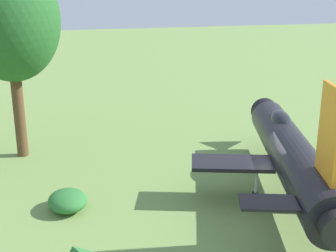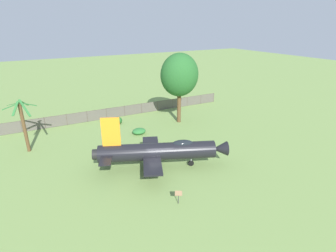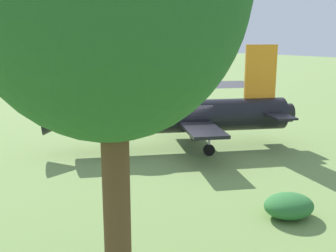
# 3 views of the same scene
# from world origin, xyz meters

# --- Properties ---
(ground_plane) EXTENTS (200.00, 200.00, 0.00)m
(ground_plane) POSITION_xyz_m (0.00, 0.00, 0.00)
(ground_plane) COLOR #75934C
(display_jet) EXTENTS (13.15, 8.59, 5.67)m
(display_jet) POSITION_xyz_m (-0.35, 0.15, 1.88)
(display_jet) COLOR black
(display_jet) RESTS_ON ground_plane
(shade_tree) EXTENTS (5.60, 4.90, 10.21)m
(shade_tree) POSITION_xyz_m (-8.96, -10.55, 7.08)
(shade_tree) COLOR brown
(shade_tree) RESTS_ON ground_plane
(shrub_by_tree) EXTENTS (1.83, 1.54, 0.78)m
(shrub_by_tree) POSITION_xyz_m (-1.82, -9.14, 0.39)
(shrub_by_tree) COLOR #2D7033
(shrub_by_tree) RESTS_ON ground_plane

